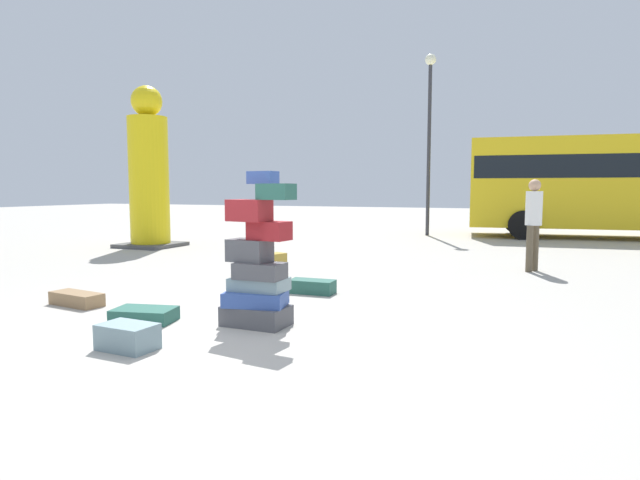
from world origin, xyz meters
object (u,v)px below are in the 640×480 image
suitcase_slate_left_side (128,337)px  suitcase_brown_behind_tower (77,299)px  lamp_post (429,118)px  person_bearded_onlooker (534,217)px  suitcase_cream_foreground_near (254,288)px  suitcase_tan_right_side (275,269)px  yellow_dummy_statue (149,176)px  parked_bus (622,180)px  suitcase_teal_white_trunk (144,315)px  suitcase_teal_upright_blue (312,286)px  suitcase_tower (258,268)px

suitcase_slate_left_side → suitcase_brown_behind_tower: suitcase_slate_left_side is taller
lamp_post → suitcase_brown_behind_tower: bearing=-100.2°
person_bearded_onlooker → suitcase_cream_foreground_near: bearing=-13.8°
suitcase_cream_foreground_near → suitcase_tan_right_side: size_ratio=1.14×
yellow_dummy_statue → parked_bus: (12.07, 7.55, -0.07)m
suitcase_cream_foreground_near → person_bearded_onlooker: 5.60m
suitcase_teal_white_trunk → lamp_post: lamp_post is taller
person_bearded_onlooker → suitcase_tan_right_side: bearing=-23.2°
suitcase_teal_upright_blue → suitcase_brown_behind_tower: suitcase_teal_upright_blue is taller
suitcase_tower → person_bearded_onlooker: size_ratio=1.01×
person_bearded_onlooker → yellow_dummy_statue: yellow_dummy_statue is taller
suitcase_cream_foreground_near → yellow_dummy_statue: (-5.93, 4.89, 1.75)m
parked_bus → suitcase_teal_upright_blue: bearing=-121.4°
person_bearded_onlooker → parked_bus: 8.69m
suitcase_tan_right_side → person_bearded_onlooker: 5.02m
suitcase_cream_foreground_near → person_bearded_onlooker: bearing=27.3°
suitcase_tower → suitcase_brown_behind_tower: suitcase_tower is taller
suitcase_cream_foreground_near → parked_bus: (6.14, 12.44, 1.68)m
suitcase_tan_right_side → suitcase_teal_upright_blue: bearing=-3.1°
suitcase_slate_left_side → suitcase_tan_right_side: size_ratio=1.05×
person_bearded_onlooker → lamp_post: 8.37m
suitcase_teal_white_trunk → yellow_dummy_statue: bearing=117.1°
suitcase_tower → suitcase_slate_left_side: (-0.71, -1.31, -0.53)m
suitcase_teal_upright_blue → suitcase_tan_right_side: size_ratio=1.28×
suitcase_teal_white_trunk → person_bearded_onlooker: person_bearded_onlooker is taller
suitcase_teal_upright_blue → parked_bus: 13.13m
suitcase_brown_behind_tower → lamp_post: size_ratio=0.13×
suitcase_slate_left_side → suitcase_tan_right_side: bearing=97.6°
suitcase_tan_right_side → lamp_post: bearing=108.3°
suitcase_brown_behind_tower → person_bearded_onlooker: bearing=51.9°
suitcase_slate_left_side → person_bearded_onlooker: person_bearded_onlooker is taller
suitcase_cream_foreground_near → lamp_post: lamp_post is taller
yellow_dummy_statue → parked_bus: bearing=32.0°
suitcase_tan_right_side → yellow_dummy_statue: (-5.74, 3.87, 1.64)m
suitcase_cream_foreground_near → suitcase_tower: bearing=-80.0°
suitcase_tower → yellow_dummy_statue: bearing=137.4°
parked_bus → yellow_dummy_statue: bearing=-154.3°
suitcase_slate_left_side → suitcase_teal_white_trunk: bearing=126.1°
suitcase_teal_white_trunk → parked_bus: bearing=52.2°
suitcase_teal_upright_blue → suitcase_tower: bearing=-87.6°
suitcase_tower → suitcase_brown_behind_tower: 2.79m
suitcase_teal_upright_blue → yellow_dummy_statue: (-6.56, 4.24, 1.80)m
suitcase_tower → lamp_post: 12.97m
person_bearded_onlooker → parked_bus: (2.50, 8.28, 0.80)m
suitcase_tan_right_side → lamp_post: size_ratio=0.09×
suitcase_teal_white_trunk → suitcase_tan_right_side: bearing=70.5°
parked_bus → person_bearded_onlooker: bearing=-113.1°
suitcase_tower → yellow_dummy_statue: 9.19m
yellow_dummy_statue → lamp_post: (6.24, 6.39, 2.00)m
person_bearded_onlooker → suitcase_brown_behind_tower: bearing=-18.3°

